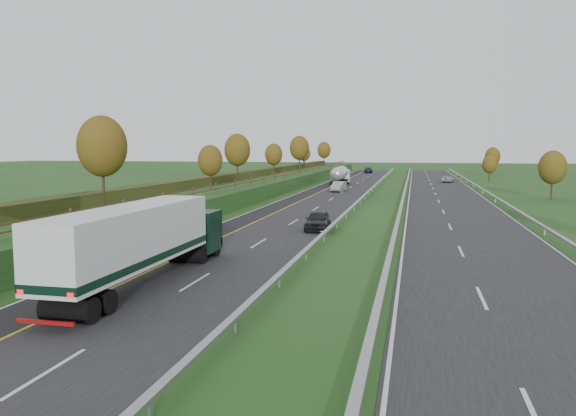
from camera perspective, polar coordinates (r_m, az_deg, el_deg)
name	(u,v)px	position (r m, az deg, el deg)	size (l,w,h in m)	color
ground	(380,203)	(70.95, 9.33, 0.47)	(400.00, 400.00, 0.00)	#1D4217
near_carriageway	(323,198)	(76.77, 3.58, 0.97)	(10.50, 200.00, 0.04)	black
far_carriageway	(448,201)	(75.94, 15.97, 0.69)	(10.50, 200.00, 0.04)	black
hard_shoulder	(296,198)	(77.45, 0.84, 1.03)	(3.00, 200.00, 0.04)	black
lane_markings	(370,199)	(75.90, 8.35, 0.89)	(26.75, 200.00, 0.01)	silver
embankment_left	(232,190)	(79.78, -5.67, 1.86)	(12.00, 200.00, 2.00)	#1D4217
hedge_left	(219,179)	(80.33, -7.04, 2.98)	(2.20, 180.00, 1.10)	#2B3616
fence_left	(262,178)	(77.97, -2.64, 3.05)	(0.12, 189.06, 1.20)	#422B19
median_barrier_near	(365,195)	(76.03, 7.83, 1.33)	(0.32, 200.00, 0.71)	gray
median_barrier_far	(404,196)	(75.77, 11.68, 1.24)	(0.32, 200.00, 0.71)	gray
outer_barrier_far	(495,197)	(76.44, 20.33, 1.03)	(0.32, 200.00, 0.71)	gray
trees_left	(227,152)	(76.25, -6.26, 5.69)	(6.64, 164.30, 7.66)	#2D2116
trees_far	(518,163)	(106.22, 22.35, 4.24)	(8.45, 118.60, 7.12)	#2D2116
box_lorry	(142,240)	(28.92, -14.58, -3.15)	(2.58, 16.28, 4.06)	black
road_tanker	(340,175)	(103.68, 5.32, 3.31)	(2.40, 11.22, 3.46)	silver
car_dark_near	(318,220)	(47.11, 3.05, -1.24)	(1.93, 4.81, 1.64)	black
car_silver_mid	(338,186)	(88.95, 5.14, 2.19)	(1.67, 4.80, 1.58)	#9D9CA1
car_small_far	(368,170)	(155.71, 8.16, 3.83)	(2.20, 5.40, 1.57)	#121E3A
car_oncoming	(448,179)	(116.79, 15.91, 2.84)	(2.17, 4.71, 1.31)	#B6B6BB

